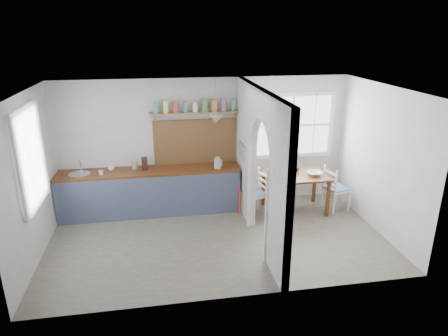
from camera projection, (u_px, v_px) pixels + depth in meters
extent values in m
cube|color=gray|center=(218.00, 239.00, 6.98)|extent=(5.80, 3.20, 0.01)
cube|color=silver|center=(217.00, 90.00, 6.11)|extent=(5.80, 3.20, 0.01)
cube|color=silver|center=(205.00, 143.00, 8.03)|extent=(5.80, 0.01, 2.60)
cube|color=silver|center=(237.00, 211.00, 5.06)|extent=(5.80, 0.01, 2.60)
cube|color=silver|center=(30.00, 180.00, 6.08)|extent=(0.01, 3.20, 2.60)
cube|color=silver|center=(381.00, 160.00, 7.01)|extent=(0.01, 3.20, 2.60)
cube|color=silver|center=(281.00, 195.00, 5.54)|extent=(0.12, 0.80, 2.60)
cube|color=silver|center=(246.00, 150.00, 7.58)|extent=(0.12, 1.20, 2.60)
cube|color=silver|center=(264.00, 124.00, 6.21)|extent=(0.12, 1.20, 1.05)
cube|color=brown|center=(150.00, 171.00, 7.71)|extent=(3.50, 0.60, 0.05)
cube|color=#4A566D|center=(151.00, 198.00, 7.60)|extent=(3.50, 0.03, 0.85)
cube|color=black|center=(151.00, 192.00, 7.91)|extent=(3.46, 0.45, 0.85)
cylinder|color=#B2B8C2|center=(80.00, 174.00, 7.50)|extent=(0.40, 0.40, 0.02)
cube|color=brown|center=(195.00, 141.00, 7.96)|extent=(1.65, 0.03, 0.90)
cube|color=tan|center=(195.00, 113.00, 7.68)|extent=(1.75, 0.20, 0.03)
cube|color=#46976A|center=(156.00, 109.00, 7.52)|extent=(0.09, 0.09, 0.18)
cube|color=#E3EE53|center=(166.00, 108.00, 7.55)|extent=(0.09, 0.09, 0.18)
cube|color=red|center=(175.00, 108.00, 7.58)|extent=(0.09, 0.09, 0.18)
cube|color=#3A7470|center=(185.00, 108.00, 7.61)|extent=(0.09, 0.09, 0.18)
cube|color=beige|center=(195.00, 107.00, 7.64)|extent=(0.09, 0.09, 0.18)
cube|color=#57773C|center=(205.00, 107.00, 7.67)|extent=(0.09, 0.09, 0.18)
cube|color=#A97327|center=(214.00, 107.00, 7.70)|extent=(0.09, 0.09, 0.18)
cube|color=#825A93|center=(224.00, 106.00, 7.73)|extent=(0.09, 0.09, 0.18)
cube|color=#46976A|center=(233.00, 106.00, 7.76)|extent=(0.09, 0.09, 0.18)
cone|color=beige|center=(216.00, 119.00, 7.44)|extent=(0.26, 0.26, 0.16)
cylinder|color=#B2B8C2|center=(242.00, 144.00, 7.43)|extent=(0.02, 0.50, 0.02)
imported|color=white|center=(101.00, 173.00, 7.43)|extent=(0.12, 0.12, 0.09)
imported|color=white|center=(111.00, 168.00, 7.66)|extent=(0.15, 0.15, 0.10)
cube|color=black|center=(144.00, 163.00, 7.72)|extent=(0.12, 0.15, 0.23)
cylinder|color=#999466|center=(135.00, 165.00, 7.72)|extent=(0.14, 0.14, 0.17)
cube|color=#C62B70|center=(239.00, 200.00, 7.90)|extent=(0.02, 0.03, 0.61)
cube|color=orange|center=(240.00, 202.00, 7.85)|extent=(0.02, 0.03, 0.50)
imported|color=silver|center=(314.00, 173.00, 7.80)|extent=(0.29, 0.29, 0.07)
imported|color=#5D8761|center=(287.00, 176.00, 7.66)|extent=(0.12, 0.12, 0.09)
cylinder|color=#272525|center=(280.00, 177.00, 7.69)|extent=(0.18, 0.18, 0.01)
imported|color=#432352|center=(295.00, 167.00, 7.98)|extent=(0.23, 0.23, 0.19)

